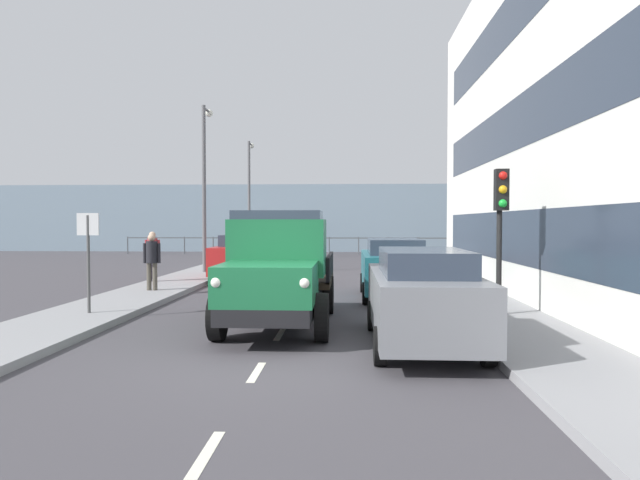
# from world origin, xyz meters

# --- Properties ---
(ground_plane) EXTENTS (80.00, 80.00, 0.00)m
(ground_plane) POSITION_xyz_m (0.00, -10.83, 0.00)
(ground_plane) COLOR #423F44
(sidewalk_left) EXTENTS (2.17, 38.14, 0.15)m
(sidewalk_left) POSITION_xyz_m (-4.68, -10.83, 0.07)
(sidewalk_left) COLOR gray
(sidewalk_left) RESTS_ON ground_plane
(sidewalk_right) EXTENTS (2.17, 38.14, 0.15)m
(sidewalk_right) POSITION_xyz_m (4.68, -10.83, 0.07)
(sidewalk_right) COLOR gray
(sidewalk_right) RESTS_ON ground_plane
(road_centreline_markings) EXTENTS (0.12, 32.61, 0.01)m
(road_centreline_markings) POSITION_xyz_m (0.00, -9.63, 0.00)
(road_centreline_markings) COLOR silver
(road_centreline_markings) RESTS_ON ground_plane
(sea_horizon) EXTENTS (80.00, 0.80, 5.00)m
(sea_horizon) POSITION_xyz_m (0.00, -32.90, 2.50)
(sea_horizon) COLOR gray
(sea_horizon) RESTS_ON ground_plane
(seawall_railing) EXTENTS (28.08, 0.08, 1.20)m
(seawall_railing) POSITION_xyz_m (-0.00, -29.30, 0.92)
(seawall_railing) COLOR #4C5156
(seawall_railing) RESTS_ON ground_plane
(truck_vintage_green) EXTENTS (2.17, 5.64, 2.43)m
(truck_vintage_green) POSITION_xyz_m (0.11, -2.60, 1.18)
(truck_vintage_green) COLOR black
(truck_vintage_green) RESTS_ON ground_plane
(car_grey_kerbside_near) EXTENTS (1.82, 4.54, 1.72)m
(car_grey_kerbside_near) POSITION_xyz_m (-2.64, -1.02, 0.90)
(car_grey_kerbside_near) COLOR slate
(car_grey_kerbside_near) RESTS_ON ground_plane
(car_teal_kerbside_1) EXTENTS (1.87, 4.26, 1.72)m
(car_teal_kerbside_1) POSITION_xyz_m (-2.64, -7.30, 0.90)
(car_teal_kerbside_1) COLOR #1E6670
(car_teal_kerbside_1) RESTS_ON ground_plane
(car_red_oppositeside_0) EXTENTS (1.96, 3.90, 1.72)m
(car_red_oppositeside_0) POSITION_xyz_m (2.64, -12.13, 0.90)
(car_red_oppositeside_0) COLOR #B21E1E
(car_red_oppositeside_0) RESTS_ON ground_plane
(car_white_oppositeside_1) EXTENTS (1.90, 4.09, 1.72)m
(car_white_oppositeside_1) POSITION_xyz_m (2.64, -18.05, 0.90)
(car_white_oppositeside_1) COLOR white
(car_white_oppositeside_1) RESTS_ON ground_plane
(pedestrian_with_bag) EXTENTS (0.53, 0.34, 1.70)m
(pedestrian_with_bag) POSITION_xyz_m (4.56, -7.62, 1.15)
(pedestrian_with_bag) COLOR #4C473D
(pedestrian_with_bag) RESTS_ON sidewalk_right
(pedestrian_near_railing) EXTENTS (0.53, 0.34, 1.72)m
(pedestrian_near_railing) POSITION_xyz_m (5.43, -10.12, 1.16)
(pedestrian_near_railing) COLOR #383342
(pedestrian_near_railing) RESTS_ON sidewalk_right
(traffic_light_near) EXTENTS (0.28, 0.41, 3.20)m
(traffic_light_near) POSITION_xyz_m (-4.66, -3.54, 2.47)
(traffic_light_near) COLOR black
(traffic_light_near) RESTS_ON sidewalk_left
(lamp_post_promenade) EXTENTS (0.32, 1.14, 6.83)m
(lamp_post_promenade) POSITION_xyz_m (4.59, -14.02, 4.19)
(lamp_post_promenade) COLOR #59595B
(lamp_post_promenade) RESTS_ON sidewalk_right
(lamp_post_far) EXTENTS (0.32, 1.14, 6.82)m
(lamp_post_far) POSITION_xyz_m (4.53, -24.12, 4.18)
(lamp_post_far) COLOR #59595B
(lamp_post_far) RESTS_ON sidewalk_right
(street_sign) EXTENTS (0.50, 0.07, 2.25)m
(street_sign) POSITION_xyz_m (4.51, -3.40, 1.68)
(street_sign) COLOR #4C4C4C
(street_sign) RESTS_ON sidewalk_right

